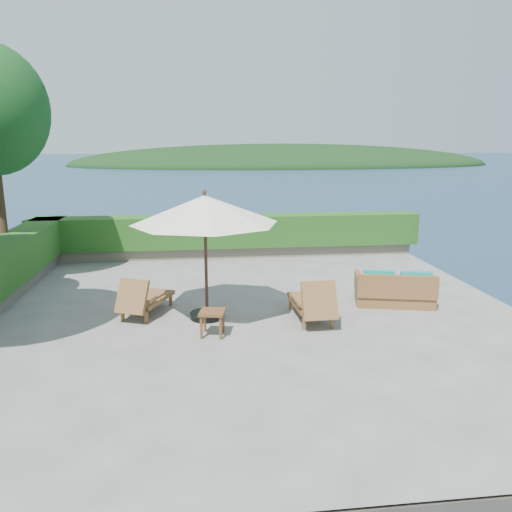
{
  "coord_description": "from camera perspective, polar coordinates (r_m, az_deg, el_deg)",
  "views": [
    {
      "loc": [
        -1.02,
        -10.23,
        3.64
      ],
      "look_at": [
        0.3,
        0.8,
        1.1
      ],
      "focal_mm": 35.0,
      "sensor_mm": 36.0,
      "label": 1
    }
  ],
  "objects": [
    {
      "name": "wicker_loveseat",
      "position": [
        11.82,
        15.56,
        -3.84
      ],
      "size": [
        1.91,
        1.28,
        0.86
      ],
      "rotation": [
        0.0,
        0.0,
        -0.24
      ],
      "color": "brown",
      "rests_on": "ground"
    },
    {
      "name": "side_table",
      "position": [
        9.63,
        -5.01,
        -6.77
      ],
      "size": [
        0.55,
        0.55,
        0.5
      ],
      "rotation": [
        0.0,
        0.0,
        -0.2
      ],
      "color": "brown",
      "rests_on": "ground"
    },
    {
      "name": "ocean",
      "position": [
        12.23,
        -1.01,
        -19.99
      ],
      "size": [
        600.0,
        600.0,
        0.0
      ],
      "primitive_type": "plane",
      "color": "#18374D",
      "rests_on": "ground"
    },
    {
      "name": "offshore_island",
      "position": [
        152.61,
        3.03,
        10.36
      ],
      "size": [
        126.0,
        57.6,
        12.6
      ],
      "primitive_type": "ellipsoid",
      "color": "black",
      "rests_on": "ocean"
    },
    {
      "name": "lounge_left",
      "position": [
        10.97,
        -12.68,
        -4.74
      ],
      "size": [
        1.19,
        1.69,
        0.9
      ],
      "rotation": [
        0.0,
        0.0,
        -0.39
      ],
      "color": "brown",
      "rests_on": "ground"
    },
    {
      "name": "patio_umbrella",
      "position": [
        10.17,
        -5.87,
        5.17
      ],
      "size": [
        3.3,
        3.3,
        2.71
      ],
      "rotation": [
        0.0,
        0.0,
        0.1
      ],
      "color": "black",
      "rests_on": "ground"
    },
    {
      "name": "planter_wall_far",
      "position": [
        16.23,
        -3.07,
        0.55
      ],
      "size": [
        12.0,
        0.6,
        0.36
      ],
      "primitive_type": "cube",
      "color": "slate",
      "rests_on": "ground"
    },
    {
      "name": "hedge_far",
      "position": [
        16.1,
        -3.1,
        2.88
      ],
      "size": [
        12.4,
        0.9,
        1.0
      ],
      "primitive_type": "cube",
      "color": "#1C4513",
      "rests_on": "planter_wall_far"
    },
    {
      "name": "lounge_right",
      "position": [
        10.43,
        6.48,
        -5.25
      ],
      "size": [
        0.8,
        1.7,
        0.97
      ],
      "rotation": [
        0.0,
        0.0,
        0.02
      ],
      "color": "brown",
      "rests_on": "ground"
    },
    {
      "name": "ground",
      "position": [
        10.9,
        -1.07,
        -6.61
      ],
      "size": [
        12.0,
        12.0,
        0.0
      ],
      "primitive_type": "plane",
      "color": "gray",
      "rests_on": "ground"
    },
    {
      "name": "foundation",
      "position": [
        11.51,
        -1.04,
        -13.91
      ],
      "size": [
        12.0,
        12.0,
        3.0
      ],
      "primitive_type": "cube",
      "color": "#544D43",
      "rests_on": "ocean"
    }
  ]
}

